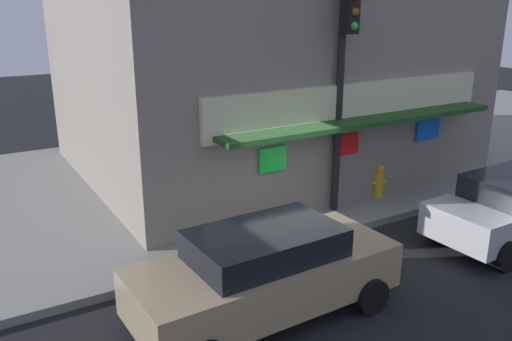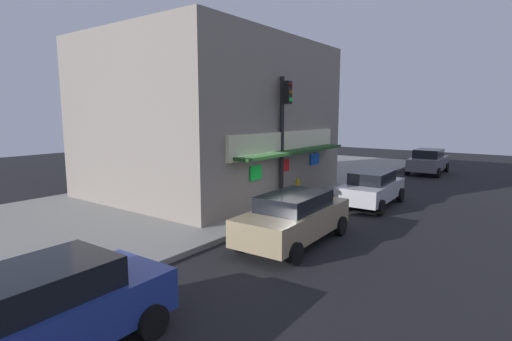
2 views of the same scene
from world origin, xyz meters
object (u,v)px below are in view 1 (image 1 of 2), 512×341
Objects in this scene: trash_can at (198,208)px; parked_car_tan at (265,272)px; potted_plant_by_doorway at (296,178)px; fire_hydrant at (379,181)px; pedestrian at (480,129)px; traffic_light at (343,70)px.

parked_car_tan is (-0.52, -3.85, 0.28)m from trash_can.
parked_car_tan is (-3.46, -4.11, 0.11)m from potted_plant_by_doorway.
potted_plant_by_doorway is (-1.95, 1.06, 0.12)m from fire_hydrant.
fire_hydrant is 0.53× the size of pedestrian.
pedestrian is 0.36× the size of parked_car_tan.
traffic_light reaches higher than pedestrian.
fire_hydrant is 0.89× the size of potted_plant_by_doorway.
parked_car_tan is (-10.97, -4.26, -0.26)m from pedestrian.
trash_can is at bearing 162.37° from traffic_light.
trash_can is 0.16× the size of parked_car_tan.
traffic_light is 5.48× the size of potted_plant_by_doorway.
parked_car_tan is at bearing -97.73° from trash_can.
traffic_light is at bearing -168.50° from pedestrian.
fire_hydrant is 0.19× the size of parked_car_tan.
parked_car_tan is at bearing -150.59° from fire_hydrant.
fire_hydrant is at bearing -9.30° from trash_can.
potted_plant_by_doorway is at bearing 105.07° from traffic_light.
trash_can is 3.90m from parked_car_tan.
fire_hydrant is at bearing 29.41° from parked_car_tan.
fire_hydrant is (1.60, 0.24, -3.05)m from traffic_light.
trash_can is (-3.29, 1.05, -3.09)m from traffic_light.
fire_hydrant is 2.22m from potted_plant_by_doorway.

